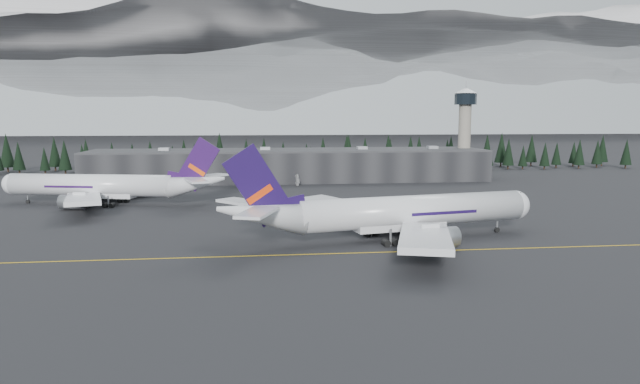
{
  "coord_description": "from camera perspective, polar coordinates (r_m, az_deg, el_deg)",
  "views": [
    {
      "loc": [
        -15.12,
        -107.35,
        26.05
      ],
      "look_at": [
        0.0,
        20.0,
        9.0
      ],
      "focal_mm": 32.0,
      "sensor_mm": 36.0,
      "label": 1
    }
  ],
  "objects": [
    {
      "name": "jet_parked",
      "position": [
        179.13,
        -20.19,
        0.59
      ],
      "size": [
        67.97,
        62.06,
        20.27
      ],
      "rotation": [
        0.0,
        0.0,
        2.92
      ],
      "color": "silver",
      "rests_on": "ground"
    },
    {
      "name": "taxiline",
      "position": [
        109.57,
        1.36,
        -6.18
      ],
      "size": [
        400.0,
        0.4,
        0.02
      ],
      "primitive_type": "cube",
      "color": "gold",
      "rests_on": "ground"
    },
    {
      "name": "jet_main",
      "position": [
        120.5,
        6.74,
        -2.1
      ],
      "size": [
        70.49,
        64.46,
        20.94
      ],
      "rotation": [
        0.0,
        0.0,
        0.2
      ],
      "color": "silver",
      "rests_on": "ground"
    },
    {
      "name": "gse_vehicle_a",
      "position": [
        210.52,
        -5.79,
        0.62
      ],
      "size": [
        4.49,
        5.63,
        1.42
      ],
      "primitive_type": "imported",
      "rotation": [
        0.0,
        0.0,
        0.49
      ],
      "color": "silver",
      "rests_on": "ground"
    },
    {
      "name": "treeline",
      "position": [
        270.41,
        -3.56,
        3.62
      ],
      "size": [
        360.0,
        20.0,
        15.0
      ],
      "primitive_type": "cube",
      "color": "black",
      "rests_on": "ground"
    },
    {
      "name": "ground",
      "position": [
        111.49,
        1.22,
        -5.94
      ],
      "size": [
        1400.0,
        1400.0,
        0.0
      ],
      "primitive_type": "plane",
      "color": "black",
      "rests_on": "ground"
    },
    {
      "name": "mountain_ridge",
      "position": [
        1107.76,
        -6.02,
        6.18
      ],
      "size": [
        4400.0,
        900.0,
        420.0
      ],
      "primitive_type": null,
      "color": "white",
      "rests_on": "ground"
    },
    {
      "name": "control_tower",
      "position": [
        252.03,
        14.28,
        6.74
      ],
      "size": [
        10.0,
        10.0,
        37.7
      ],
      "color": "gray",
      "rests_on": "ground"
    },
    {
      "name": "terminal",
      "position": [
        233.68,
        -3.04,
        2.71
      ],
      "size": [
        160.0,
        30.0,
        12.6
      ],
      "color": "black",
      "rests_on": "ground"
    },
    {
      "name": "gse_vehicle_b",
      "position": [
        215.22,
        -2.24,
        0.82
      ],
      "size": [
        4.77,
        2.8,
        1.52
      ],
      "primitive_type": "imported",
      "rotation": [
        0.0,
        0.0,
        -1.33
      ],
      "color": "#BBBBBD",
      "rests_on": "ground"
    }
  ]
}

